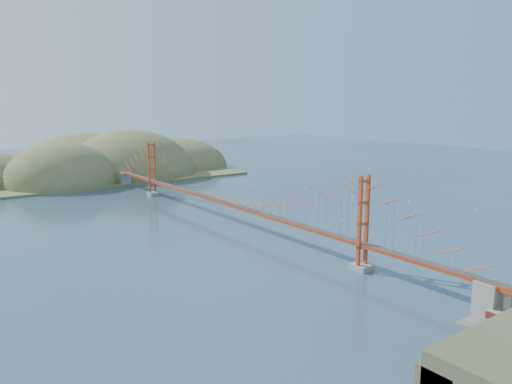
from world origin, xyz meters
TOP-DOWN VIEW (x-y plane):
  - ground at (0.00, 0.00)m, footprint 320.00×320.00m
  - bridge at (0.00, 0.18)m, footprint 2.20×94.40m
  - promontory at (0.00, -48.50)m, footprint 9.00×6.00m
  - fort at (0.40, -47.80)m, footprint 3.70×2.30m
  - far_headlands at (2.21, 68.52)m, footprint 84.00×58.00m
  - sailboat_16 at (18.64, 22.61)m, footprint 0.60×0.60m
  - sailboat_2 at (38.20, -8.21)m, footprint 0.57×0.48m
  - sailboat_9 at (51.24, -0.28)m, footprint 0.54×0.54m
  - sailboat_8 at (30.16, 10.67)m, footprint 0.51×0.46m
  - sailboat_0 at (10.69, 0.48)m, footprint 0.47×0.49m
  - sailboat_5 at (31.34, 6.20)m, footprint 0.55×0.57m
  - sailboat_15 at (32.34, 16.41)m, footprint 0.51×0.59m
  - sailboat_17 at (37.37, 20.71)m, footprint 0.51×0.43m
  - sailboat_6 at (15.92, -11.25)m, footprint 0.67×0.67m
  - sailboat_1 at (21.60, 13.74)m, footprint 0.61×0.61m
  - sailboat_4 at (25.18, 3.32)m, footprint 0.67×0.67m
  - sailboat_10 at (7.14, -25.47)m, footprint 0.66×0.66m
  - sailboat_14 at (33.28, 2.46)m, footprint 0.59×0.61m
  - sailboat_3 at (20.47, 15.06)m, footprint 0.54×0.54m
  - sailboat_7 at (37.66, 19.46)m, footprint 0.67×0.67m
  - sailboat_13 at (42.99, -19.78)m, footprint 0.55×0.55m
  - sailboat_12 at (23.40, 26.18)m, footprint 0.59×0.56m

SIDE VIEW (x-z plane):
  - ground at x=0.00m, z-range 0.00..0.00m
  - far_headlands at x=2.21m, z-range -12.50..12.50m
  - promontory at x=0.00m, z-range 0.00..0.24m
  - sailboat_0 at x=10.69m, z-range -0.14..0.41m
  - sailboat_9 at x=51.24m, z-range -0.15..0.42m
  - sailboat_3 at x=20.47m, z-range -0.15..0.42m
  - sailboat_8 at x=30.16m, z-range -0.15..0.42m
  - sailboat_13 at x=42.99m, z-range -0.15..0.43m
  - sailboat_17 at x=37.37m, z-range -0.16..0.43m
  - sailboat_16 at x=18.64m, z-range -0.17..0.46m
  - sailboat_5 at x=31.34m, z-range -0.18..0.47m
  - sailboat_1 at x=21.60m, z-range -0.18..0.47m
  - sailboat_2 at x=38.20m, z-range -0.18..0.48m
  - sailboat_12 at x=23.40m, z-range -0.18..0.48m
  - sailboat_15 at x=32.34m, z-range -0.19..0.49m
  - sailboat_14 at x=33.28m, z-range -0.19..0.49m
  - sailboat_4 at x=25.18m, z-range -0.20..0.51m
  - sailboat_7 at x=37.66m, z-range -0.20..0.51m
  - sailboat_10 at x=7.14m, z-range -0.21..0.52m
  - sailboat_6 at x=15.92m, z-range -0.21..0.53m
  - fort at x=0.40m, z-range -0.21..1.54m
  - bridge at x=0.00m, z-range 1.01..13.01m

